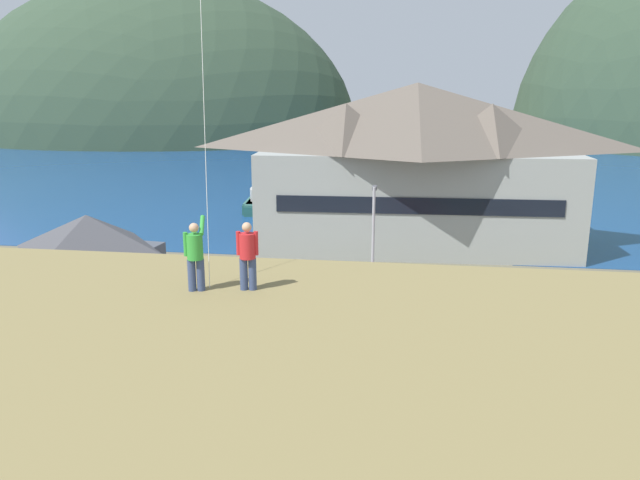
{
  "coord_description": "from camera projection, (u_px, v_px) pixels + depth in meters",
  "views": [
    {
      "loc": [
        5.89,
        -22.3,
        11.39
      ],
      "look_at": [
        1.34,
        9.0,
        3.54
      ],
      "focal_mm": 34.52,
      "sensor_mm": 36.0,
      "label": 1
    }
  ],
  "objects": [
    {
      "name": "bay_water",
      "position": [
        365.0,
        175.0,
        82.61
      ],
      "size": [
        360.0,
        84.0,
        0.03
      ],
      "primitive_type": "cube",
      "color": "navy",
      "rests_on": "ground"
    },
    {
      "name": "person_kite_flyer",
      "position": [
        195.0,
        254.0,
        15.25
      ],
      "size": [
        0.52,
        0.7,
        1.86
      ],
      "color": "#384770",
      "rests_on": "grassy_hill_foreground"
    },
    {
      "name": "parked_car_lone_by_shed",
      "position": [
        267.0,
        338.0,
        26.08
      ],
      "size": [
        4.31,
        2.27,
        1.82
      ],
      "color": "#9EA3A8",
      "rests_on": "parking_lot_pad"
    },
    {
      "name": "parking_light_pole",
      "position": [
        373.0,
        233.0,
        33.68
      ],
      "size": [
        0.24,
        0.78,
        6.1
      ],
      "color": "#ADADB2",
      "rests_on": "parking_lot_pad"
    },
    {
      "name": "ground_plane",
      "position": [
        256.0,
        376.0,
        24.99
      ],
      "size": [
        600.0,
        600.0,
        0.0
      ],
      "primitive_type": "plane",
      "color": "#66604C"
    },
    {
      "name": "parked_car_front_row_end",
      "position": [
        588.0,
        313.0,
        28.95
      ],
      "size": [
        4.3,
        2.24,
        1.82
      ],
      "color": "#B28923",
      "rests_on": "parking_lot_pad"
    },
    {
      "name": "parked_car_corner_spot",
      "position": [
        588.0,
        380.0,
        22.32
      ],
      "size": [
        4.29,
        2.24,
        1.82
      ],
      "color": "#236633",
      "rests_on": "parking_lot_pad"
    },
    {
      "name": "harbor_lodge",
      "position": [
        415.0,
        160.0,
        44.53
      ],
      "size": [
        23.75,
        12.41,
        11.74
      ],
      "color": "#999E99",
      "rests_on": "ground"
    },
    {
      "name": "parking_lot_pad",
      "position": [
        281.0,
        328.0,
        29.78
      ],
      "size": [
        40.0,
        20.0,
        0.1
      ],
      "primitive_type": "cube",
      "color": "gray",
      "rests_on": "ground"
    },
    {
      "name": "wharf_dock",
      "position": [
        301.0,
        204.0,
        59.87
      ],
      "size": [
        3.2,
        13.13,
        0.7
      ],
      "color": "#70604C",
      "rests_on": "ground"
    },
    {
      "name": "storage_shed_near_lot",
      "position": [
        90.0,
        261.0,
        31.86
      ],
      "size": [
        6.88,
        6.65,
        5.1
      ],
      "color": "#474C56",
      "rests_on": "ground"
    },
    {
      "name": "moored_boat_wharfside",
      "position": [
        262.0,
        202.0,
        58.86
      ],
      "size": [
        3.16,
        7.68,
        2.16
      ],
      "color": "#23564C",
      "rests_on": "ground"
    },
    {
      "name": "parked_car_front_row_silver",
      "position": [
        446.0,
        354.0,
        24.52
      ],
      "size": [
        4.26,
        2.18,
        1.82
      ],
      "color": "red",
      "rests_on": "parking_lot_pad"
    },
    {
      "name": "far_hill_west_ridge",
      "position": [
        157.0,
        137.0,
        146.44
      ],
      "size": [
        95.29,
        70.37,
        71.61
      ],
      "primitive_type": "ellipsoid",
      "color": "#334733",
      "rests_on": "ground"
    },
    {
      "name": "person_companion",
      "position": [
        248.0,
        254.0,
        15.32
      ],
      "size": [
        0.55,
        0.4,
        1.74
      ],
      "color": "#384770",
      "rests_on": "grassy_hill_foreground"
    },
    {
      "name": "moored_boat_outer_mooring",
      "position": [
        336.0,
        204.0,
        58.1
      ],
      "size": [
        2.88,
        7.68,
        2.16
      ],
      "color": "navy",
      "rests_on": "ground"
    },
    {
      "name": "parked_car_mid_row_center",
      "position": [
        436.0,
        305.0,
        30.0
      ],
      "size": [
        4.34,
        2.34,
        1.82
      ],
      "color": "red",
      "rests_on": "parking_lot_pad"
    },
    {
      "name": "moored_boat_inner_slip",
      "position": [
        263.0,
        200.0,
        59.9
      ],
      "size": [
        3.45,
        8.58,
        2.16
      ],
      "color": "#23564C",
      "rests_on": "ground"
    },
    {
      "name": "storage_shed_waterside",
      "position": [
        332.0,
        208.0,
        46.33
      ],
      "size": [
        6.31,
        5.81,
        4.98
      ],
      "color": "#338475",
      "rests_on": "ground"
    }
  ]
}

